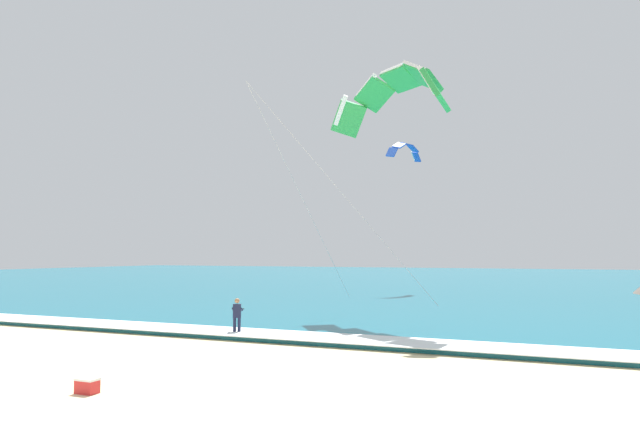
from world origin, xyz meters
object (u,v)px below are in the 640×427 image
at_px(surfboard, 237,336).
at_px(cooler_box, 87,386).
at_px(kitesurfer, 237,315).
at_px(kite_primary, 393,92).
at_px(kite_distant, 405,149).

xyz_separation_m(surfboard, cooler_box, (1.87, -10.47, 0.18)).
xyz_separation_m(kitesurfer, kite_primary, (5.01, 7.52, 11.37)).
xyz_separation_m(kite_primary, kite_distant, (-5.42, 22.42, 0.96)).
height_order(surfboard, kitesurfer, kitesurfer).
relative_size(surfboard, kite_distant, 0.33).
bearing_deg(kite_primary, kitesurfer, -123.65).
height_order(kite_primary, kite_distant, kite_distant).
bearing_deg(kite_primary, surfboard, -123.55).
relative_size(kitesurfer, kite_primary, 0.14).
distance_m(kite_primary, kite_distant, 23.09).
bearing_deg(kitesurfer, surfboard, -65.59).
relative_size(kitesurfer, cooler_box, 2.91).
height_order(kite_primary, cooler_box, kite_primary).
bearing_deg(cooler_box, surfboard, 100.12).
bearing_deg(kite_primary, kite_distant, 103.58).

